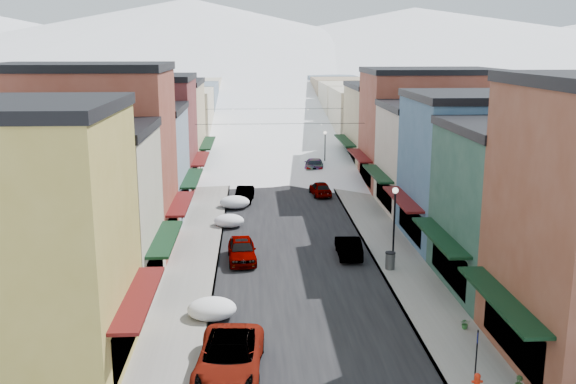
{
  "coord_description": "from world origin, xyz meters",
  "views": [
    {
      "loc": [
        -2.74,
        -21.7,
        13.59
      ],
      "look_at": [
        0.0,
        27.02,
        2.41
      ],
      "focal_mm": 40.0,
      "sensor_mm": 36.0,
      "label": 1
    }
  ],
  "objects": [
    {
      "name": "bldg_r_blue",
      "position": [
        13.19,
        21.0,
        5.26
      ],
      "size": [
        11.3,
        9.2,
        10.5
      ],
      "color": "#345776",
      "rests_on": "ground"
    },
    {
      "name": "bldg_l_tan",
      "position": [
        -13.19,
        48.0,
        5.01
      ],
      "size": [
        11.3,
        11.2,
        10.0
      ],
      "color": "tan",
      "rests_on": "ground"
    },
    {
      "name": "car_white_suv",
      "position": [
        -3.82,
        3.0,
        0.81
      ],
      "size": [
        3.09,
        6.02,
        1.63
      ],
      "primitive_type": "imported",
      "rotation": [
        0.0,
        0.0,
        -0.07
      ],
      "color": "white",
      "rests_on": "ground"
    },
    {
      "name": "bldg_l_brick_far",
      "position": [
        -14.19,
        38.0,
        5.51
      ],
      "size": [
        13.3,
        9.2,
        11.0
      ],
      "color": "maroon",
      "rests_on": "ground"
    },
    {
      "name": "distant_blocks",
      "position": [
        0.0,
        83.0,
        4.0
      ],
      "size": [
        34.0,
        55.0,
        8.0
      ],
      "color": "gray",
      "rests_on": "ground"
    },
    {
      "name": "bldg_l_brick_near",
      "position": [
        -13.69,
        20.5,
        6.26
      ],
      "size": [
        12.3,
        8.2,
        12.5
      ],
      "color": "brown",
      "rests_on": "ground"
    },
    {
      "name": "car_lane_white",
      "position": [
        2.13,
        70.32,
        0.69
      ],
      "size": [
        2.48,
        5.04,
        1.38
      ],
      "primitive_type": "imported",
      "rotation": [
        0.0,
        0.0,
        3.1
      ],
      "color": "silver",
      "rests_on": "ground"
    },
    {
      "name": "streetlamp_near",
      "position": [
        6.3,
        17.53,
        3.08
      ],
      "size": [
        0.39,
        0.39,
        4.64
      ],
      "color": "black",
      "rests_on": "sidewalk_right"
    },
    {
      "name": "curb_right",
      "position": [
        5.05,
        60.0,
        0.07
      ],
      "size": [
        0.1,
        160.0,
        0.15
      ],
      "primitive_type": "cube",
      "color": "slate",
      "rests_on": "ground"
    },
    {
      "name": "snow_pile_far",
      "position": [
        -4.28,
        31.64,
        0.51
      ],
      "size": [
        2.54,
        2.76,
        1.08
      ],
      "color": "white",
      "rests_on": "ground"
    },
    {
      "name": "snow_pile_mid",
      "position": [
        -4.59,
        25.9,
        0.47
      ],
      "size": [
        2.32,
        2.63,
        0.98
      ],
      "color": "white",
      "rests_on": "ground"
    },
    {
      "name": "fire_hydrant",
      "position": [
        6.08,
        1.0,
        0.49
      ],
      "size": [
        0.44,
        0.33,
        0.75
      ],
      "color": "red",
      "rests_on": "sidewalk_right"
    },
    {
      "name": "car_green_sedan",
      "position": [
        3.5,
        18.3,
        0.68
      ],
      "size": [
        1.54,
        4.17,
        1.36
      ],
      "primitive_type": "imported",
      "rotation": [
        0.0,
        0.0,
        3.12
      ],
      "color": "black",
      "rests_on": "ground"
    },
    {
      "name": "car_gray_suv",
      "position": [
        3.5,
        35.9,
        0.68
      ],
      "size": [
        1.97,
        4.1,
        1.35
      ],
      "primitive_type": "imported",
      "rotation": [
        0.0,
        0.0,
        3.24
      ],
      "color": "#919399",
      "rests_on": "ground"
    },
    {
      "name": "mountain_ridge",
      "position": [
        -19.47,
        277.18,
        14.36
      ],
      "size": [
        670.0,
        340.0,
        34.0
      ],
      "color": "silver",
      "rests_on": "ground"
    },
    {
      "name": "planter_near",
      "position": [
        7.48,
        6.65,
        0.42
      ],
      "size": [
        0.56,
        0.52,
        0.53
      ],
      "primitive_type": "imported",
      "rotation": [
        0.0,
        0.0,
        -0.24
      ],
      "color": "#326F33",
      "rests_on": "sidewalk_right"
    },
    {
      "name": "trash_can",
      "position": [
        5.63,
        15.32,
        0.7
      ],
      "size": [
        0.63,
        0.63,
        1.07
      ],
      "color": "#535658",
      "rests_on": "sidewalk_right"
    },
    {
      "name": "bldg_r_tan",
      "position": [
        13.19,
        49.0,
        4.76
      ],
      "size": [
        11.3,
        11.2,
        9.5
      ],
      "color": "#9D8B67",
      "rests_on": "ground"
    },
    {
      "name": "bldg_l_cream",
      "position": [
        -13.19,
        12.5,
        4.76
      ],
      "size": [
        11.3,
        8.2,
        9.5
      ],
      "color": "#B2AB8F",
      "rests_on": "ground"
    },
    {
      "name": "bldg_r_brick_far",
      "position": [
        14.19,
        39.0,
        5.76
      ],
      "size": [
        13.3,
        9.2,
        11.5
      ],
      "color": "brown",
      "rests_on": "ground"
    },
    {
      "name": "car_silver_wagon",
      "position": [
        -3.5,
        50.93,
        0.83
      ],
      "size": [
        2.35,
        5.73,
        1.66
      ],
      "primitive_type": "imported",
      "rotation": [
        0.0,
        0.0,
        -0.01
      ],
      "color": "gray",
      "rests_on": "ground"
    },
    {
      "name": "sidewalk_right",
      "position": [
        6.6,
        60.0,
        0.07
      ],
      "size": [
        3.2,
        160.0,
        0.15
      ],
      "primitive_type": "cube",
      "color": "gray",
      "rests_on": "ground"
    },
    {
      "name": "overhead_cables",
      "position": [
        0.0,
        47.5,
        6.2
      ],
      "size": [
        16.4,
        15.04,
        0.04
      ],
      "color": "black",
      "rests_on": "ground"
    },
    {
      "name": "streetlamp_far",
      "position": [
        5.24,
        47.65,
        2.87
      ],
      "size": [
        0.36,
        0.36,
        4.31
      ],
      "color": "black",
      "rests_on": "sidewalk_right"
    },
    {
      "name": "car_dark_hatch",
      "position": [
        -3.5,
        33.85,
        0.66
      ],
      "size": [
        1.79,
        4.14,
        1.33
      ],
      "primitive_type": "imported",
      "rotation": [
        0.0,
        0.0,
        -0.1
      ],
      "color": "black",
      "rests_on": "ground"
    },
    {
      "name": "bldg_l_grayblue",
      "position": [
        -13.19,
        29.0,
        4.51
      ],
      "size": [
        11.3,
        9.2,
        9.0
      ],
      "color": "gray",
      "rests_on": "ground"
    },
    {
      "name": "car_silver_sedan",
      "position": [
        -3.5,
        17.77,
        0.75
      ],
      "size": [
        2.03,
        4.49,
        1.49
      ],
      "primitive_type": "imported",
      "rotation": [
        0.0,
        0.0,
        0.06
      ],
      "color": "#929499",
      "rests_on": "ground"
    },
    {
      "name": "car_lane_silver",
      "position": [
        -2.11,
        61.66,
        0.86
      ],
      "size": [
        2.59,
        5.23,
        1.71
      ],
      "primitive_type": "imported",
      "rotation": [
        0.0,
        0.0,
        -0.12
      ],
      "color": "#A8ABB1",
      "rests_on": "ground"
    },
    {
      "name": "road",
      "position": [
        0.0,
        60.0,
        0.01
      ],
      "size": [
        10.0,
        160.0,
        0.01
      ],
      "primitive_type": "cube",
      "color": "black",
      "rests_on": "ground"
    },
    {
      "name": "curb_left",
      "position": [
        -5.05,
        60.0,
        0.07
      ],
      "size": [
        0.1,
        160.0,
        0.15
      ],
      "primitive_type": "cube",
      "color": "slate",
      "rests_on": "ground"
    },
    {
      "name": "bldg_r_green",
      "position": [
        13.19,
        12.0,
        4.76
      ],
      "size": [
        11.3,
        9.2,
        9.5
      ],
      "color": "#204437",
      "rests_on": "ground"
    },
    {
      "name": "parking_sign",
      "position": [
        6.25,
        1.71,
        1.47
      ],
      "size": [
        0.14,
        0.29,
        2.26
      ],
      "color": "black",
      "rests_on": "sidewalk_right"
    },
    {
      "name": "bldg_r_cream",
      "position": [
        13.69,
        30.0,
        4.51
      ],
      "size": [
        12.3,
        9.2,
        9.0
      ],
      "color": "#B7A894",
      "rests_on": "ground"
    },
    {
      "name": "sidewalk_left",
      "position": [
        -6.6,
        60.0,
        0.07
      ],
      "size": [
        3.2,
        160.0,
        0.15
      ],
      "primitive_type": "cube",
      "color": "gray",
      "rests_on": "ground"
    },
    {
      "name": "planter_far",
      "position": [
        7.8,
        1.0,
        0.44
      ],
      "size": [
        0.38,
        0.38,
        0.57
      ],
      "primitive_type": "imported",
      "rotation": [
        0.0,
        0.0,
        0.19
      ],
      "color": "#305727",
      "rests_on": "sidewalk_right"
    },
    {
      "name": "car_black_sedan",
      "position": [
        4.02,
        47.17,
        0.78
      ],
      "size": [
        2.64,
        5.54,
        1.56
      ],
      "primitive_type": "imported",
      "rotation": [
        0.0,
        0.0,
        3.05
      ],
      "color": "black",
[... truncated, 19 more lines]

